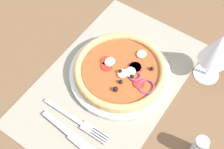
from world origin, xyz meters
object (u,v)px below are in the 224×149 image
object	(u,v)px
plate	(120,74)
pizza	(120,70)
pepper_shaker	(199,147)
wine_glass	(217,50)
knife	(76,139)
fork	(79,122)

from	to	relation	value
plate	pizza	size ratio (longest dim) A/B	1.10
pepper_shaker	plate	bearing A→B (deg)	-106.33
pizza	wine_glass	size ratio (longest dim) A/B	1.54
wine_glass	plate	bearing A→B (deg)	-54.36
knife	wine_glass	distance (cm)	37.51
knife	wine_glass	size ratio (longest dim) A/B	1.35
wine_glass	pepper_shaker	size ratio (longest dim) A/B	2.22
pizza	fork	xyz separation A→B (cm)	(16.18, -0.62, -1.95)
fork	pizza	bearing A→B (deg)	87.67
plate	wine_glass	bearing A→B (deg)	125.64
knife	pepper_shaker	xyz separation A→B (cm)	(-12.57, 23.16, 2.60)
plate	wine_glass	distance (cm)	23.64
pizza	pepper_shaker	bearing A→B (deg)	73.58
plate	knife	size ratio (longest dim) A/B	1.26
pizza	pepper_shaker	distance (cm)	25.76
plate	wine_glass	size ratio (longest dim) A/B	1.70
plate	pepper_shaker	world-z (taller)	pepper_shaker
plate	pepper_shaker	xyz separation A→B (cm)	(7.26, 24.77, 2.31)
pizza	fork	distance (cm)	16.31
pizza	knife	xyz separation A→B (cm)	(19.85, 1.54, -1.91)
pizza	pepper_shaker	size ratio (longest dim) A/B	3.43
knife	wine_glass	bearing A→B (deg)	69.11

